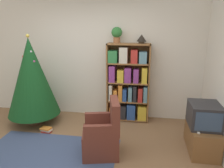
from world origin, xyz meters
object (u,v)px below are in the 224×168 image
(television, at_px, (204,115))
(armchair, at_px, (103,136))
(christmas_tree, at_px, (32,77))
(bookshelf, at_px, (128,84))
(table_lamp, at_px, (142,38))
(potted_plant, at_px, (117,34))

(television, bearing_deg, armchair, -166.90)
(christmas_tree, distance_m, armchair, 2.03)
(bookshelf, relative_size, armchair, 1.83)
(table_lamp, bearing_deg, potted_plant, -180.00)
(bookshelf, xyz_separation_m, television, (1.34, -1.06, -0.18))
(bookshelf, xyz_separation_m, christmas_tree, (-1.94, -0.51, 0.19))
(armchair, xyz_separation_m, potted_plant, (0.01, 1.44, 1.55))
(potted_plant, relative_size, table_lamp, 1.64)
(christmas_tree, xyz_separation_m, armchair, (1.68, -0.92, -0.69))
(bookshelf, bearing_deg, christmas_tree, -165.30)
(christmas_tree, height_order, armchair, christmas_tree)
(television, relative_size, christmas_tree, 0.29)
(armchair, bearing_deg, table_lamp, 147.05)
(potted_plant, bearing_deg, armchair, -90.35)
(christmas_tree, bearing_deg, table_lamp, 13.30)
(bookshelf, height_order, potted_plant, potted_plant)
(bookshelf, distance_m, armchair, 1.53)
(television, xyz_separation_m, potted_plant, (-1.59, 1.07, 1.24))
(bookshelf, xyz_separation_m, potted_plant, (-0.26, 0.01, 1.06))
(christmas_tree, bearing_deg, bookshelf, 14.70)
(armchair, relative_size, table_lamp, 4.60)
(television, relative_size, armchair, 0.60)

